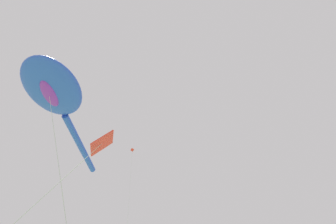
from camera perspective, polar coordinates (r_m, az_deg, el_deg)
The scene contains 3 objects.
big_show_kite at distance 19.50m, azimuth -24.64°, elevation 4.05°, with size 10.53×11.32×15.60m.
small_kite_triangle_green at distance 38.86m, azimuth -8.66°, elevation -14.80°, with size 1.15×4.09×26.19m.
small_kite_diamond_red at distance 9.23m, azimuth -15.62°, elevation -7.59°, with size 4.22×1.48×7.42m.
Camera 1 is at (-7.38, 0.16, 1.57)m, focal length 26.46 mm.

